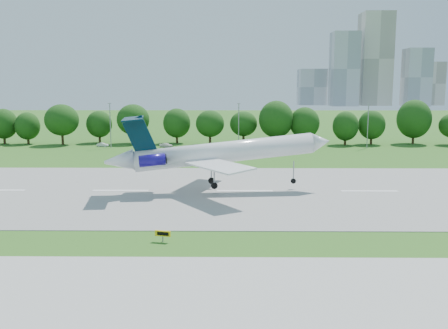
% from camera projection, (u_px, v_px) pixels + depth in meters
% --- Properties ---
extents(ground, '(600.00, 600.00, 0.00)m').
position_uv_depth(ground, '(432.00, 239.00, 55.11)').
color(ground, '#235917').
rests_on(ground, ground).
extents(runway, '(400.00, 45.00, 0.08)m').
position_uv_depth(runway, '(369.00, 191.00, 79.80)').
color(runway, gray).
rests_on(runway, ground).
extents(tree_line, '(288.40, 8.40, 10.40)m').
position_uv_depth(tree_line, '(307.00, 123.00, 145.03)').
color(tree_line, '#382314').
rests_on(tree_line, ground).
extents(light_poles, '(175.90, 0.25, 12.19)m').
position_uv_depth(light_poles, '(303.00, 125.00, 135.16)').
color(light_poles, gray).
rests_on(light_poles, ground).
extents(skyline, '(127.00, 52.00, 80.00)m').
position_uv_depth(skyline, '(370.00, 70.00, 435.08)').
color(skyline, '#B2B2B7').
rests_on(skyline, ground).
extents(airliner, '(36.32, 26.11, 11.48)m').
position_uv_depth(airliner, '(213.00, 152.00, 78.86)').
color(airliner, white).
rests_on(airliner, ground).
extents(taxi_sign_left, '(1.77, 0.62, 1.24)m').
position_uv_depth(taxi_sign_left, '(163.00, 234.00, 53.87)').
color(taxi_sign_left, gray).
rests_on(taxi_sign_left, ground).
extents(service_vehicle_a, '(3.38, 1.62, 1.07)m').
position_uv_depth(service_vehicle_a, '(103.00, 145.00, 139.32)').
color(service_vehicle_a, silver).
rests_on(service_vehicle_a, ground).
extents(service_vehicle_b, '(3.94, 2.51, 1.25)m').
position_uv_depth(service_vehicle_b, '(166.00, 145.00, 137.86)').
color(service_vehicle_b, white).
rests_on(service_vehicle_b, ground).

